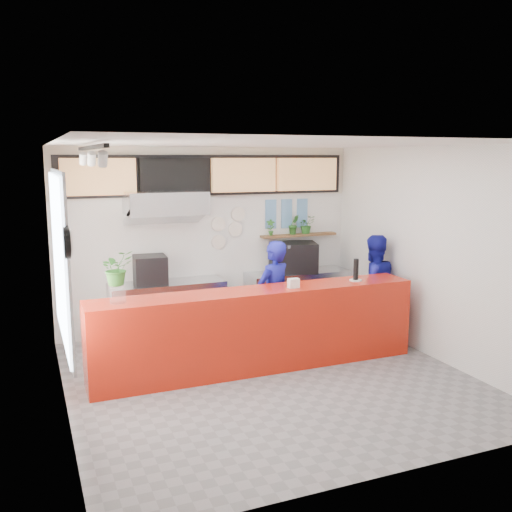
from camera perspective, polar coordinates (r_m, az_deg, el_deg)
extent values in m
plane|color=slate|center=(7.57, 1.33, -12.16)|extent=(5.00, 5.00, 0.00)
plane|color=silver|center=(7.02, 1.43, 11.18)|extent=(5.00, 5.00, 0.00)
plane|color=white|center=(9.46, -4.69, 1.68)|extent=(5.00, 0.00, 5.00)
plane|color=white|center=(6.58, -19.03, -2.43)|extent=(0.00, 5.00, 5.00)
plane|color=white|center=(8.45, 17.12, 0.30)|extent=(0.00, 5.00, 5.00)
cube|color=#B71E0D|center=(7.73, 0.16, -7.36)|extent=(4.50, 0.60, 1.10)
cube|color=beige|center=(9.36, -4.77, 8.36)|extent=(5.00, 0.02, 0.80)
cube|color=#B2B5BA|center=(9.18, -8.82, -5.35)|extent=(1.80, 0.60, 0.90)
cube|color=black|center=(8.97, -10.53, -1.36)|extent=(0.52, 0.52, 0.44)
cube|color=#B2B5BA|center=(8.84, -9.03, 5.27)|extent=(1.20, 0.70, 0.35)
cube|color=#B2B5BA|center=(8.86, -8.99, 3.98)|extent=(1.20, 0.69, 0.31)
cube|color=#B2B5BA|center=(9.94, 4.22, -4.08)|extent=(1.80, 0.60, 0.90)
cube|color=black|center=(9.75, 3.70, -0.13)|extent=(0.91, 0.76, 0.51)
cube|color=#B7BABF|center=(9.71, 3.71, 1.17)|extent=(0.64, 0.52, 0.05)
cube|color=brown|center=(9.96, 4.30, 2.10)|extent=(1.40, 0.18, 0.04)
cube|color=tan|center=(8.88, -15.47, 7.64)|extent=(1.10, 0.10, 0.55)
cube|color=black|center=(9.09, -8.13, 7.94)|extent=(1.10, 0.10, 0.55)
cube|color=tan|center=(9.44, -1.23, 8.10)|extent=(1.10, 0.10, 0.55)
cube|color=tan|center=(9.92, 5.11, 8.15)|extent=(1.10, 0.10, 0.55)
cube|color=black|center=(9.33, -4.71, 8.05)|extent=(4.80, 0.04, 0.65)
cube|color=silver|center=(6.83, -19.03, -0.27)|extent=(0.04, 2.20, 1.90)
cube|color=#B2B5BA|center=(6.84, -18.86, -0.26)|extent=(0.03, 2.30, 2.00)
cylinder|color=black|center=(5.60, -18.38, 1.27)|extent=(0.05, 0.30, 0.30)
cylinder|color=white|center=(5.60, -18.08, 1.29)|extent=(0.02, 0.26, 0.26)
cube|color=black|center=(6.47, -16.16, 10.38)|extent=(0.05, 2.40, 0.04)
cylinder|color=silver|center=(9.44, -3.79, 3.21)|extent=(0.24, 0.03, 0.24)
cylinder|color=silver|center=(9.55, -2.07, 2.70)|extent=(0.24, 0.03, 0.24)
cylinder|color=silver|center=(9.48, -3.77, 1.41)|extent=(0.24, 0.03, 0.24)
cylinder|color=silver|center=(9.54, -1.80, 4.20)|extent=(0.24, 0.03, 0.24)
cube|color=#598CBF|center=(9.77, 1.49, 4.92)|extent=(0.20, 0.02, 0.25)
cube|color=#598CBF|center=(9.89, 3.08, 4.98)|extent=(0.20, 0.02, 0.25)
cube|color=#598CBF|center=(10.02, 4.64, 5.02)|extent=(0.20, 0.02, 0.25)
cube|color=#598CBF|center=(9.79, 1.48, 3.47)|extent=(0.20, 0.02, 0.25)
cube|color=#598CBF|center=(9.92, 3.07, 3.54)|extent=(0.20, 0.02, 0.25)
cube|color=#598CBF|center=(10.05, 4.62, 3.60)|extent=(0.20, 0.02, 0.25)
imported|color=#151890|center=(8.29, 1.76, -4.17)|extent=(0.71, 0.61, 1.66)
imported|color=#151890|center=(9.17, 11.58, -3.03)|extent=(0.84, 0.67, 1.65)
imported|color=#2B6924|center=(9.72, 1.48, 2.87)|extent=(0.17, 0.14, 0.28)
imported|color=#2B6924|center=(9.90, 3.81, 3.16)|extent=(0.19, 0.15, 0.34)
imported|color=#2B6924|center=(10.01, 5.06, 3.15)|extent=(0.30, 0.26, 0.31)
cylinder|color=white|center=(7.08, -13.68, -3.66)|extent=(0.24, 0.24, 0.23)
imported|color=#2B6924|center=(7.02, -13.78, -1.17)|extent=(0.47, 0.44, 0.42)
cube|color=white|center=(7.70, 3.77, -2.73)|extent=(0.15, 0.09, 0.13)
cylinder|color=white|center=(8.25, 9.93, -2.40)|extent=(0.23, 0.23, 0.01)
cylinder|color=black|center=(8.22, 9.96, -1.33)|extent=(0.08, 0.08, 0.30)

